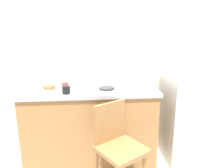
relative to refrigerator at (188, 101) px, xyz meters
The scene contains 12 objects.
back_wall 1.30m from the refrigerator, 162.08° to the left, with size 4.80×0.10×2.65m, color silver.
cabinet_base 1.21m from the refrigerator, behind, with size 1.46×0.60×0.89m, color #A87542.
countertop 1.19m from the refrigerator, behind, with size 1.50×0.64×0.04m, color #B7B7BC.
faucet 1.37m from the refrigerator, 168.99° to the left, with size 0.02×0.02×0.24m, color #B7B7BC.
refrigerator is the anchor object (origin of this frame).
chair 1.07m from the refrigerator, 150.47° to the right, with size 0.55×0.55×0.89m.
dish_tray 1.26m from the refrigerator, behind, with size 0.28×0.20×0.05m, color white.
terracotta_bowl 1.64m from the refrigerator, behind, with size 0.13×0.13×0.04m, color #C67042.
hotplate 1.01m from the refrigerator, behind, with size 0.17×0.17×0.02m, color #2D2D2D.
cup_white 0.91m from the refrigerator, behind, with size 0.08×0.08×0.07m, color white.
cup_black 1.45m from the refrigerator, behind, with size 0.08×0.08×0.08m, color black.
cup_red 1.46m from the refrigerator, behind, with size 0.07×0.07×0.08m, color red.
Camera 1 is at (-0.03, -1.71, 1.58)m, focal length 34.34 mm.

